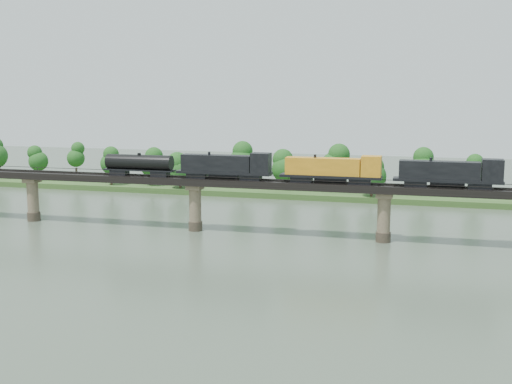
# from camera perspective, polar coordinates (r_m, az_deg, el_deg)

# --- Properties ---
(ground) EXTENTS (400.00, 400.00, 0.00)m
(ground) POSITION_cam_1_polar(r_m,az_deg,el_deg) (112.96, -10.78, -6.56)
(ground) COLOR #3A4939
(ground) RESTS_ON ground
(far_bank) EXTENTS (300.00, 24.00, 1.60)m
(far_bank) POSITION_cam_1_polar(r_m,az_deg,el_deg) (191.09, 0.40, 0.27)
(far_bank) COLOR #2E4E1F
(far_bank) RESTS_ON ground
(bridge) EXTENTS (236.00, 30.00, 11.50)m
(bridge) POSITION_cam_1_polar(r_m,az_deg,el_deg) (138.60, -5.43, -1.21)
(bridge) COLOR #473A2D
(bridge) RESTS_ON ground
(bridge_superstructure) EXTENTS (220.00, 4.90, 0.75)m
(bridge_superstructure) POSITION_cam_1_polar(r_m,az_deg,el_deg) (137.61, -5.47, 1.38)
(bridge_superstructure) COLOR black
(bridge_superstructure) RESTS_ON bridge
(far_treeline) EXTENTS (289.06, 17.54, 13.60)m
(far_treeline) POSITION_cam_1_polar(r_m,az_deg,el_deg) (188.03, -2.37, 2.58)
(far_treeline) COLOR #382619
(far_treeline) RESTS_ON far_bank
(freight_train) EXTENTS (82.95, 3.23, 5.71)m
(freight_train) POSITION_cam_1_polar(r_m,az_deg,el_deg) (131.23, 3.48, 2.10)
(freight_train) COLOR black
(freight_train) RESTS_ON bridge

